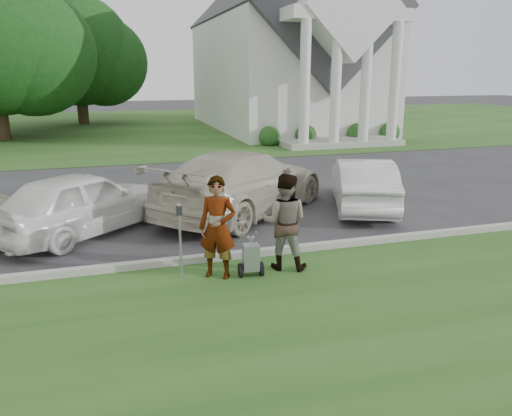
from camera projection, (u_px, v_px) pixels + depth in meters
name	position (u px, v px, depth m)	size (l,w,h in m)	color
ground	(253.00, 267.00, 9.66)	(120.00, 120.00, 0.00)	#333335
grass_strip	(315.00, 346.00, 6.89)	(80.00, 7.00, 0.01)	#244C1A
church_lawn	(143.00, 126.00, 34.60)	(80.00, 30.00, 0.01)	#244C1A
curb	(246.00, 254.00, 10.15)	(80.00, 0.18, 0.15)	#9E9E93
church	(286.00, 35.00, 31.95)	(9.19, 19.00, 24.10)	white
tree_back	(78.00, 56.00, 35.00)	(9.61, 7.60, 8.89)	#332316
striping_cart	(251.00, 258.00, 9.15)	(0.47, 0.92, 0.84)	black
person_left	(218.00, 228.00, 8.97)	(0.69, 0.45, 1.88)	#999999
person_right	(284.00, 222.00, 9.39)	(0.90, 0.70, 1.84)	#999999
parking_meter_near	(180.00, 232.00, 8.93)	(0.10, 0.09, 1.40)	#92959A
car_b	(83.00, 202.00, 11.52)	(1.77, 4.39, 1.49)	white
car_c	(243.00, 182.00, 13.18)	(2.35, 5.79, 1.68)	beige
car_d	(363.00, 183.00, 13.72)	(1.46, 4.20, 1.38)	silver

